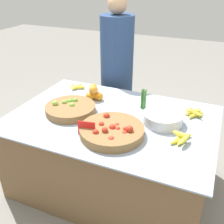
# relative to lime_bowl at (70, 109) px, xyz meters

# --- Properties ---
(ground_plane) EXTENTS (12.00, 12.00, 0.00)m
(ground_plane) POSITION_rel_lime_bowl_xyz_m (0.35, 0.05, -0.70)
(ground_plane) COLOR gray
(market_table) EXTENTS (1.60, 1.11, 0.67)m
(market_table) POSITION_rel_lime_bowl_xyz_m (0.35, 0.05, -0.37)
(market_table) COLOR brown
(market_table) RESTS_ON ground_plane
(lime_bowl) EXTENTS (0.41, 0.41, 0.10)m
(lime_bowl) POSITION_rel_lime_bowl_xyz_m (0.00, 0.00, 0.00)
(lime_bowl) COLOR olive
(lime_bowl) RESTS_ON market_table
(tomato_basket) EXTENTS (0.46, 0.46, 0.10)m
(tomato_basket) POSITION_rel_lime_bowl_xyz_m (0.44, -0.18, 0.00)
(tomato_basket) COLOR olive
(tomato_basket) RESTS_ON market_table
(orange_pile) EXTENTS (0.16, 0.17, 0.14)m
(orange_pile) POSITION_rel_lime_bowl_xyz_m (0.06, 0.30, 0.02)
(orange_pile) COLOR orange
(orange_pile) RESTS_ON market_table
(metal_bowl) EXTENTS (0.30, 0.30, 0.08)m
(metal_bowl) POSITION_rel_lime_bowl_xyz_m (0.73, 0.13, 0.01)
(metal_bowl) COLOR silver
(metal_bowl) RESTS_ON market_table
(price_sign) EXTENTS (0.12, 0.03, 0.11)m
(price_sign) POSITION_rel_lime_bowl_xyz_m (0.29, -0.25, 0.02)
(price_sign) COLOR red
(price_sign) RESTS_ON market_table
(veg_bundle) EXTENTS (0.04, 0.04, 0.17)m
(veg_bundle) POSITION_rel_lime_bowl_xyz_m (0.52, 0.30, 0.05)
(veg_bundle) COLOR #428438
(veg_bundle) RESTS_ON market_table
(banana_bunch_middle_right) EXTENTS (0.17, 0.15, 0.03)m
(banana_bunch_middle_right) POSITION_rel_lime_bowl_xyz_m (-0.20, 0.44, -0.02)
(banana_bunch_middle_right) COLOR yellow
(banana_bunch_middle_right) RESTS_ON market_table
(banana_bunch_front_center) EXTENTS (0.14, 0.20, 0.06)m
(banana_bunch_front_center) POSITION_rel_lime_bowl_xyz_m (0.91, -0.06, -0.00)
(banana_bunch_front_center) COLOR yellow
(banana_bunch_front_center) RESTS_ON market_table
(banana_bunch_middle_left) EXTENTS (0.16, 0.20, 0.06)m
(banana_bunch_middle_left) POSITION_rel_lime_bowl_xyz_m (0.94, 0.34, -0.01)
(banana_bunch_middle_left) COLOR yellow
(banana_bunch_middle_left) RESTS_ON market_table
(vendor_person) EXTENTS (0.35, 0.35, 1.51)m
(vendor_person) POSITION_rel_lime_bowl_xyz_m (0.04, 0.89, -0.01)
(vendor_person) COLOR navy
(vendor_person) RESTS_ON ground_plane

